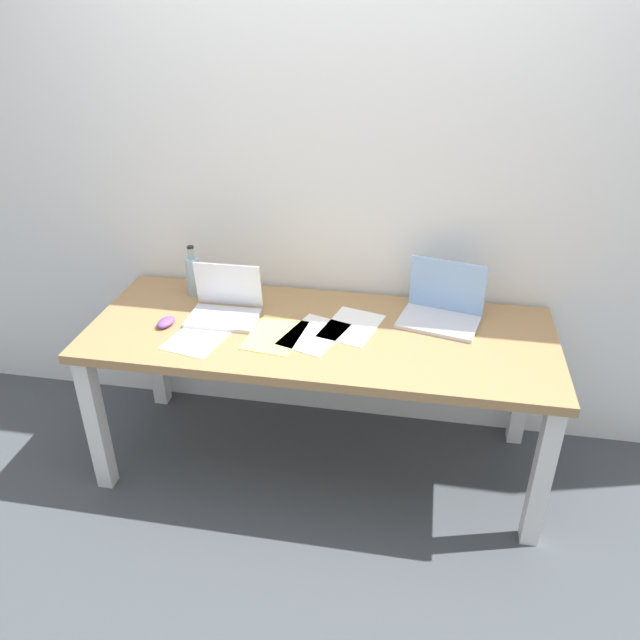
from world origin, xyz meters
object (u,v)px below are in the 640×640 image
Objects in this scene: desk at (320,347)px; laptop_left at (225,306)px; laptop_right at (442,309)px; computer_mouse at (166,322)px; beer_bottle at (193,275)px.

laptop_left is at bearing 173.26° from desk.
laptop_right is 1.19m from computer_mouse.
laptop_left is 1.25× the size of beer_bottle.
laptop_left is 0.80× the size of laptop_right.
laptop_right is 1.56× the size of beer_bottle.
laptop_left is at bearing -172.05° from laptop_right.
laptop_right reaches higher than computer_mouse.
beer_bottle is 2.41× the size of computer_mouse.
desk is 19.81× the size of computer_mouse.
laptop_right reaches higher than desk.
beer_bottle is at bearing 99.94° from computer_mouse.
beer_bottle is at bearing 159.68° from desk.
beer_bottle reaches higher than computer_mouse.
laptop_right is 3.75× the size of computer_mouse.
beer_bottle is (-0.21, 0.19, 0.05)m from laptop_left.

